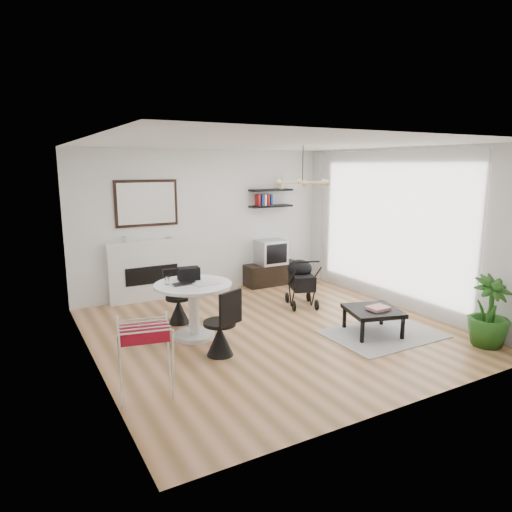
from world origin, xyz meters
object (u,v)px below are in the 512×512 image
drying_rack (146,359)px  coffee_table (373,312)px  stroller (301,284)px  dining_table (194,302)px  potted_plant (489,312)px  fireplace (150,263)px  tv_console (273,274)px  crt_tv (271,252)px

drying_rack → coffee_table: (3.39, 0.25, -0.10)m
stroller → dining_table: bearing=-146.7°
stroller → potted_plant: size_ratio=0.92×
coffee_table → stroller: bearing=94.0°
fireplace → coffee_table: size_ratio=2.44×
drying_rack → coffee_table: size_ratio=0.93×
stroller → coffee_table: stroller is taller
tv_console → drying_rack: 4.90m
fireplace → stroller: 2.72m
drying_rack → stroller: bearing=42.0°
crt_tv → drying_rack: bearing=-136.4°
fireplace → tv_console: (2.48, -0.14, -0.47)m
coffee_table → potted_plant: (1.04, -1.09, 0.15)m
drying_rack → stroller: 3.79m
dining_table → stroller: bearing=13.5°
fireplace → dining_table: fireplace is taller
dining_table → potted_plant: bearing=-33.4°
fireplace → drying_rack: 3.66m
drying_rack → potted_plant: potted_plant is taller
drying_rack → potted_plant: (4.43, -0.83, 0.05)m
coffee_table → potted_plant: bearing=-46.2°
tv_console → dining_table: bearing=-141.6°
tv_console → dining_table: dining_table is taller
potted_plant → dining_table: bearing=146.6°
dining_table → drying_rack: bearing=-127.9°
tv_console → potted_plant: 4.28m
stroller → drying_rack: bearing=-129.9°
potted_plant → coffee_table: bearing=133.8°
crt_tv → coffee_table: (-0.13, -3.10, -0.35)m
dining_table → coffee_table: dining_table is taller
crt_tv → potted_plant: (0.92, -4.18, -0.20)m
tv_console → stroller: size_ratio=1.33×
drying_rack → coffee_table: bearing=16.0°
tv_console → potted_plant: bearing=-78.3°
tv_console → coffee_table: 3.11m
tv_console → potted_plant: potted_plant is taller
tv_console → fireplace: bearing=176.8°
drying_rack → fireplace: bearing=84.5°
fireplace → coffee_table: fireplace is taller
fireplace → coffee_table: (2.31, -3.24, -0.35)m
fireplace → stroller: bearing=-35.9°
dining_table → potted_plant: 4.02m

